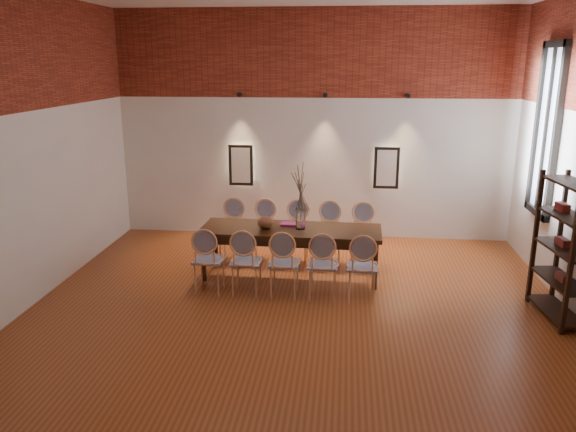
# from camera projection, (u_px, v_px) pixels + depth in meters

# --- Properties ---
(floor) EXTENTS (7.00, 7.00, 0.02)m
(floor) POSITION_uv_depth(u_px,v_px,m) (295.00, 319.00, 7.07)
(floor) COLOR #94471F
(floor) RESTS_ON ground
(wall_back) EXTENTS (7.00, 0.10, 4.00)m
(wall_back) POSITION_uv_depth(u_px,v_px,m) (314.00, 126.00, 9.93)
(wall_back) COLOR silver
(wall_back) RESTS_ON ground
(wall_front) EXTENTS (7.00, 0.10, 4.00)m
(wall_front) POSITION_uv_depth(u_px,v_px,m) (239.00, 271.00, 3.13)
(wall_front) COLOR silver
(wall_front) RESTS_ON ground
(wall_left) EXTENTS (0.10, 7.00, 4.00)m
(wall_left) POSITION_uv_depth(u_px,v_px,m) (8.00, 156.00, 6.88)
(wall_left) COLOR silver
(wall_left) RESTS_ON ground
(brick_band_back) EXTENTS (7.00, 0.02, 1.50)m
(brick_band_back) POSITION_uv_depth(u_px,v_px,m) (314.00, 53.00, 9.53)
(brick_band_back) COLOR maroon
(brick_band_back) RESTS_ON ground
(brick_band_front) EXTENTS (7.00, 0.02, 1.50)m
(brick_band_front) POSITION_uv_depth(u_px,v_px,m) (236.00, 37.00, 2.86)
(brick_band_front) COLOR maroon
(brick_band_front) RESTS_ON ground
(niche_left) EXTENTS (0.36, 0.06, 0.66)m
(niche_left) POSITION_uv_depth(u_px,v_px,m) (241.00, 165.00, 10.15)
(niche_left) COLOR #FFEAC6
(niche_left) RESTS_ON wall_back
(niche_right) EXTENTS (0.36, 0.06, 0.66)m
(niche_right) POSITION_uv_depth(u_px,v_px,m) (386.00, 168.00, 9.90)
(niche_right) COLOR #FFEAC6
(niche_right) RESTS_ON wall_back
(spot_fixture_left) EXTENTS (0.08, 0.10, 0.08)m
(spot_fixture_left) POSITION_uv_depth(u_px,v_px,m) (239.00, 95.00, 9.79)
(spot_fixture_left) COLOR black
(spot_fixture_left) RESTS_ON wall_back
(spot_fixture_mid) EXTENTS (0.08, 0.10, 0.08)m
(spot_fixture_mid) POSITION_uv_depth(u_px,v_px,m) (325.00, 95.00, 9.64)
(spot_fixture_mid) COLOR black
(spot_fixture_mid) RESTS_ON wall_back
(spot_fixture_right) EXTENTS (0.08, 0.10, 0.08)m
(spot_fixture_right) POSITION_uv_depth(u_px,v_px,m) (408.00, 96.00, 9.50)
(spot_fixture_right) COLOR black
(spot_fixture_right) RESTS_ON wall_back
(window_glass) EXTENTS (0.02, 0.78, 2.38)m
(window_glass) POSITION_uv_depth(u_px,v_px,m) (548.00, 131.00, 8.06)
(window_glass) COLOR silver
(window_glass) RESTS_ON wall_right
(window_frame) EXTENTS (0.08, 0.90, 2.50)m
(window_frame) POSITION_uv_depth(u_px,v_px,m) (546.00, 131.00, 8.07)
(window_frame) COLOR black
(window_frame) RESTS_ON wall_right
(window_mullion) EXTENTS (0.06, 0.06, 2.40)m
(window_mullion) POSITION_uv_depth(u_px,v_px,m) (546.00, 131.00, 8.07)
(window_mullion) COLOR black
(window_mullion) RESTS_ON wall_right
(dining_table) EXTENTS (2.66, 0.92, 0.75)m
(dining_table) POSITION_uv_depth(u_px,v_px,m) (291.00, 253.00, 8.33)
(dining_table) COLOR #361A0A
(dining_table) RESTS_ON floor
(chair_near_a) EXTENTS (0.45, 0.45, 0.94)m
(chair_near_a) POSITION_uv_depth(u_px,v_px,m) (209.00, 259.00, 7.77)
(chair_near_a) COLOR #E9AA7A
(chair_near_a) RESTS_ON floor
(chair_near_b) EXTENTS (0.45, 0.45, 0.94)m
(chair_near_b) POSITION_uv_depth(u_px,v_px,m) (246.00, 261.00, 7.70)
(chair_near_b) COLOR #E9AA7A
(chair_near_b) RESTS_ON floor
(chair_near_c) EXTENTS (0.45, 0.45, 0.94)m
(chair_near_c) POSITION_uv_depth(u_px,v_px,m) (284.00, 263.00, 7.63)
(chair_near_c) COLOR #E9AA7A
(chair_near_c) RESTS_ON floor
(chair_near_d) EXTENTS (0.45, 0.45, 0.94)m
(chair_near_d) POSITION_uv_depth(u_px,v_px,m) (323.00, 265.00, 7.57)
(chair_near_d) COLOR #E9AA7A
(chair_near_d) RESTS_ON floor
(chair_near_e) EXTENTS (0.45, 0.45, 0.94)m
(chair_near_e) POSITION_uv_depth(u_px,v_px,m) (362.00, 266.00, 7.50)
(chair_near_e) COLOR #E9AA7A
(chair_near_e) RESTS_ON floor
(chair_far_a) EXTENTS (0.45, 0.45, 0.94)m
(chair_far_a) POSITION_uv_depth(u_px,v_px,m) (232.00, 230.00, 9.11)
(chair_far_a) COLOR #E9AA7A
(chair_far_a) RESTS_ON floor
(chair_far_b) EXTENTS (0.45, 0.45, 0.94)m
(chair_far_b) POSITION_uv_depth(u_px,v_px,m) (264.00, 231.00, 9.04)
(chair_far_b) COLOR #E9AA7A
(chair_far_b) RESTS_ON floor
(chair_far_c) EXTENTS (0.45, 0.45, 0.94)m
(chair_far_c) POSITION_uv_depth(u_px,v_px,m) (296.00, 232.00, 8.98)
(chair_far_c) COLOR #E9AA7A
(chair_far_c) RESTS_ON floor
(chair_far_d) EXTENTS (0.45, 0.45, 0.94)m
(chair_far_d) POSITION_uv_depth(u_px,v_px,m) (329.00, 234.00, 8.91)
(chair_far_d) COLOR #E9AA7A
(chair_far_d) RESTS_ON floor
(chair_far_e) EXTENTS (0.45, 0.45, 0.94)m
(chair_far_e) POSITION_uv_depth(u_px,v_px,m) (363.00, 235.00, 8.85)
(chair_far_e) COLOR #E9AA7A
(chair_far_e) RESTS_ON floor
(vase) EXTENTS (0.14, 0.14, 0.30)m
(vase) POSITION_uv_depth(u_px,v_px,m) (300.00, 219.00, 8.17)
(vase) COLOR silver
(vase) RESTS_ON dining_table
(dried_branches) EXTENTS (0.50, 0.50, 0.70)m
(dried_branches) POSITION_uv_depth(u_px,v_px,m) (301.00, 189.00, 8.05)
(dried_branches) COLOR #4E4133
(dried_branches) RESTS_ON vase
(bowl) EXTENTS (0.24, 0.24, 0.18)m
(bowl) POSITION_uv_depth(u_px,v_px,m) (266.00, 223.00, 8.20)
(bowl) COLOR brown
(bowl) RESTS_ON dining_table
(book) EXTENTS (0.26, 0.19, 0.03)m
(book) POSITION_uv_depth(u_px,v_px,m) (290.00, 224.00, 8.39)
(book) COLOR #8C206A
(book) RESTS_ON dining_table
(shelving_rack) EXTENTS (0.49, 1.04, 1.80)m
(shelving_rack) POSITION_uv_depth(u_px,v_px,m) (565.00, 249.00, 6.86)
(shelving_rack) COLOR black
(shelving_rack) RESTS_ON floor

